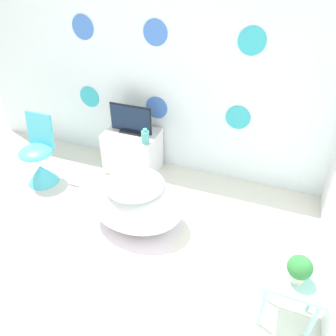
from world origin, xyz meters
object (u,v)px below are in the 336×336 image
(chair, at_px, (40,162))
(tv, at_px, (131,121))
(potted_plant_left, at_px, (300,268))
(bathtub, at_px, (136,203))
(vase, at_px, (145,137))

(chair, xyz_separation_m, tv, (0.85, 0.58, 0.39))
(tv, bearing_deg, potted_plant_left, -35.86)
(bathtub, distance_m, potted_plant_left, 1.52)
(bathtub, bearing_deg, tv, 117.51)
(tv, xyz_separation_m, vase, (0.24, -0.16, -0.07))
(tv, height_order, potted_plant_left, tv)
(tv, distance_m, potted_plant_left, 2.25)
(bathtub, xyz_separation_m, tv, (-0.42, 0.81, 0.39))
(bathtub, height_order, vase, vase)
(bathtub, relative_size, tv, 1.86)
(chair, bearing_deg, tv, 34.11)
(chair, height_order, potted_plant_left, chair)
(bathtub, distance_m, tv, 0.99)
(tv, xyz_separation_m, potted_plant_left, (1.82, -1.32, -0.09))
(tv, distance_m, vase, 0.30)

